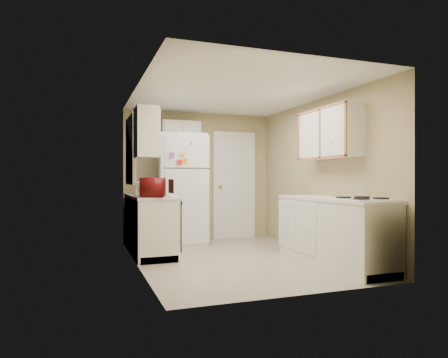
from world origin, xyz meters
name	(u,v)px	position (x,y,z in m)	size (l,w,h in m)	color
floor	(236,259)	(0.00, 0.00, 0.00)	(3.80, 3.80, 0.00)	#B1AB9A
ceiling	(236,93)	(0.00, 0.00, 2.40)	(3.80, 3.80, 0.00)	white
wall_left	(137,175)	(-1.40, 0.00, 1.20)	(3.80, 3.80, 0.00)	tan
wall_right	(319,176)	(1.40, 0.00, 1.20)	(3.80, 3.80, 0.00)	tan
wall_back	(199,176)	(0.00, 1.90, 1.20)	(2.80, 2.80, 0.00)	tan
wall_front	(305,175)	(0.00, -1.90, 1.20)	(2.80, 2.80, 0.00)	tan
left_counter	(149,224)	(-1.10, 0.90, 0.45)	(0.60, 1.80, 0.90)	silver
dishwasher	(176,225)	(-0.81, 0.30, 0.49)	(0.03, 0.58, 0.72)	black
sink	(148,197)	(-1.10, 1.05, 0.86)	(0.54, 0.74, 0.16)	gray
microwave	(153,186)	(-1.15, 0.23, 1.05)	(0.27, 0.49, 0.32)	maroon
soap_bottle	(142,188)	(-1.15, 1.39, 1.00)	(0.08, 0.08, 0.17)	silver
window_blinds	(131,150)	(-1.36, 1.05, 1.60)	(0.10, 0.98, 1.08)	silver
upper_cabinet_left	(146,132)	(-1.25, 0.22, 1.80)	(0.30, 0.45, 0.70)	silver
refrigerator	(182,189)	(-0.42, 1.54, 0.97)	(0.80, 0.77, 1.93)	silver
cabinet_over_fridge	(180,132)	(-0.40, 1.75, 2.00)	(0.70, 0.30, 0.40)	silver
interior_door	(234,185)	(0.70, 1.86, 1.02)	(0.86, 0.06, 2.08)	silver
right_counter	(333,231)	(1.10, -0.80, 0.45)	(0.60, 2.00, 0.90)	silver
stove	(362,236)	(1.13, -1.34, 0.45)	(0.60, 0.74, 0.90)	silver
upper_cabinet_right	(330,134)	(1.25, -0.50, 1.80)	(0.30, 1.20, 0.70)	silver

